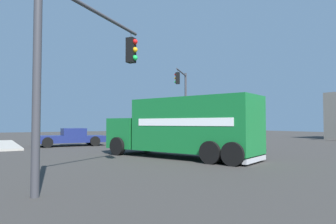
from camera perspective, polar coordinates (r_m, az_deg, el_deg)
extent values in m
plane|color=#33302D|center=(17.01, -1.05, -8.18)|extent=(100.00, 100.00, 0.00)
cube|color=#146B2D|center=(14.77, 5.15, -2.49)|extent=(6.82, 4.54, 2.68)
cube|color=#146B2D|center=(17.44, -6.90, -4.06)|extent=(2.64, 2.92, 1.70)
cube|color=black|center=(18.04, -8.84, -2.91)|extent=(0.80, 1.91, 0.88)
cube|color=#B2B2B7|center=(13.47, 16.52, -8.83)|extent=(1.02, 2.22, 0.21)
cube|color=white|center=(13.76, 2.47, -1.96)|extent=(5.01, 1.95, 0.36)
cube|color=white|center=(15.80, 7.49, -1.98)|extent=(5.01, 1.95, 0.36)
cylinder|color=black|center=(16.58, -9.79, -6.56)|extent=(1.03, 0.62, 1.00)
cylinder|color=black|center=(18.36, -4.08, -6.17)|extent=(1.03, 0.62, 1.00)
cylinder|color=black|center=(12.95, 8.25, -7.80)|extent=(1.03, 0.62, 1.00)
cylinder|color=black|center=(15.16, 12.84, -6.95)|extent=(1.03, 0.62, 1.00)
cylinder|color=black|center=(12.47, 12.51, -7.99)|extent=(1.03, 0.62, 1.00)
cylinder|color=black|center=(14.75, 16.59, -7.05)|extent=(1.03, 0.62, 1.00)
cylinder|color=#38383D|center=(7.78, -24.18, 5.39)|extent=(0.20, 0.20, 5.54)
cylinder|color=#38383D|center=(10.13, -13.38, 18.19)|extent=(2.86, 3.99, 0.12)
cylinder|color=#38383D|center=(11.71, -7.20, 14.67)|extent=(0.03, 0.03, 0.25)
cube|color=black|center=(11.55, -7.22, 11.82)|extent=(0.42, 0.42, 0.95)
sphere|color=red|center=(11.54, -6.42, 13.44)|extent=(0.20, 0.20, 0.20)
sphere|color=#EFA314|center=(11.46, -6.43, 11.95)|extent=(0.20, 0.20, 0.20)
sphere|color=#19CC4C|center=(11.39, -6.43, 10.43)|extent=(0.20, 0.20, 0.20)
cylinder|color=#38383D|center=(27.17, 3.46, 0.85)|extent=(0.20, 0.20, 6.44)
cylinder|color=#38383D|center=(25.70, 2.64, 7.69)|extent=(2.65, 2.75, 0.12)
cylinder|color=#38383D|center=(24.24, 1.90, 8.00)|extent=(0.03, 0.03, 0.25)
cube|color=black|center=(24.14, 1.90, 6.59)|extent=(0.42, 0.42, 0.95)
sphere|color=red|center=(24.23, 1.48, 7.32)|extent=(0.20, 0.20, 0.20)
sphere|color=#EFA314|center=(24.18, 1.48, 6.59)|extent=(0.20, 0.20, 0.20)
sphere|color=#19CC4C|center=(24.13, 1.48, 5.86)|extent=(0.20, 0.20, 0.20)
cube|color=navy|center=(24.56, -14.24, -5.04)|extent=(2.06, 1.65, 0.50)
cube|color=navy|center=(24.24, -17.93, -4.33)|extent=(2.07, 1.84, 1.10)
cube|color=black|center=(24.23, -17.92, -3.64)|extent=(1.90, 1.56, 0.48)
cube|color=navy|center=(24.02, -22.31, -4.94)|extent=(2.10, 2.14, 0.55)
cylinder|color=black|center=(25.52, -15.04, -5.26)|extent=(0.30, 0.78, 0.76)
cylinder|color=black|center=(23.56, -14.01, -5.53)|extent=(0.30, 0.78, 0.76)
cylinder|color=black|center=(25.02, -22.78, -5.22)|extent=(0.30, 0.78, 0.76)
cylinder|color=black|center=(23.02, -22.39, -5.50)|extent=(0.30, 0.78, 0.76)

